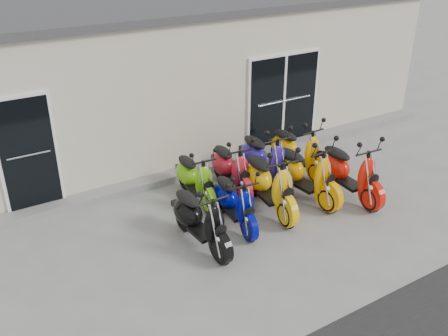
{
  "coord_description": "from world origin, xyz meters",
  "views": [
    {
      "loc": [
        -4.47,
        -6.67,
        4.97
      ],
      "look_at": [
        0.0,
        0.6,
        0.75
      ],
      "focal_mm": 40.0,
      "sensor_mm": 36.0,
      "label": 1
    }
  ],
  "objects_px": {
    "scooter_front_red": "(350,165)",
    "scooter_back_red": "(231,162)",
    "scooter_front_orange_a": "(269,176)",
    "scooter_back_yellow": "(298,144)",
    "scooter_front_black": "(200,212)",
    "scooter_front_blue": "(235,196)",
    "scooter_back_green": "(195,172)",
    "scooter_front_orange_b": "(305,166)",
    "scooter_back_blue": "(265,153)"
  },
  "relations": [
    {
      "from": "scooter_front_red",
      "to": "scooter_back_red",
      "type": "height_order",
      "value": "scooter_front_red"
    },
    {
      "from": "scooter_front_red",
      "to": "scooter_front_orange_a",
      "type": "bearing_deg",
      "value": 170.19
    },
    {
      "from": "scooter_back_yellow",
      "to": "scooter_front_black",
      "type": "bearing_deg",
      "value": -161.05
    },
    {
      "from": "scooter_front_blue",
      "to": "scooter_back_yellow",
      "type": "distance_m",
      "value": 2.54
    },
    {
      "from": "scooter_back_green",
      "to": "scooter_back_yellow",
      "type": "xyz_separation_m",
      "value": [
        2.47,
        -0.08,
        0.06
      ]
    },
    {
      "from": "scooter_front_blue",
      "to": "scooter_back_green",
      "type": "height_order",
      "value": "scooter_back_green"
    },
    {
      "from": "scooter_front_black",
      "to": "scooter_back_green",
      "type": "xyz_separation_m",
      "value": [
        0.67,
        1.4,
        -0.04
      ]
    },
    {
      "from": "scooter_front_orange_b",
      "to": "scooter_front_orange_a",
      "type": "bearing_deg",
      "value": 175.47
    },
    {
      "from": "scooter_front_orange_a",
      "to": "scooter_back_red",
      "type": "bearing_deg",
      "value": 108.48
    },
    {
      "from": "scooter_front_black",
      "to": "scooter_front_orange_a",
      "type": "bearing_deg",
      "value": 9.14
    },
    {
      "from": "scooter_front_black",
      "to": "scooter_front_blue",
      "type": "distance_m",
      "value": 0.87
    },
    {
      "from": "scooter_back_red",
      "to": "scooter_back_blue",
      "type": "xyz_separation_m",
      "value": [
        0.77,
        -0.08,
        0.06
      ]
    },
    {
      "from": "scooter_front_black",
      "to": "scooter_front_red",
      "type": "bearing_deg",
      "value": -3.51
    },
    {
      "from": "scooter_front_orange_a",
      "to": "scooter_back_yellow",
      "type": "relative_size",
      "value": 1.07
    },
    {
      "from": "scooter_back_blue",
      "to": "scooter_front_black",
      "type": "bearing_deg",
      "value": -146.89
    },
    {
      "from": "scooter_front_red",
      "to": "scooter_back_blue",
      "type": "height_order",
      "value": "scooter_front_red"
    },
    {
      "from": "scooter_front_black",
      "to": "scooter_back_green",
      "type": "relative_size",
      "value": 1.06
    },
    {
      "from": "scooter_front_blue",
      "to": "scooter_back_green",
      "type": "relative_size",
      "value": 0.98
    },
    {
      "from": "scooter_back_red",
      "to": "scooter_back_blue",
      "type": "height_order",
      "value": "scooter_back_blue"
    },
    {
      "from": "scooter_front_blue",
      "to": "scooter_back_blue",
      "type": "height_order",
      "value": "scooter_back_blue"
    },
    {
      "from": "scooter_front_blue",
      "to": "scooter_front_red",
      "type": "relative_size",
      "value": 0.86
    },
    {
      "from": "scooter_back_yellow",
      "to": "scooter_back_red",
      "type": "bearing_deg",
      "value": 174.69
    },
    {
      "from": "scooter_front_orange_a",
      "to": "scooter_front_red",
      "type": "distance_m",
      "value": 1.72
    },
    {
      "from": "scooter_front_blue",
      "to": "scooter_back_blue",
      "type": "relative_size",
      "value": 0.86
    },
    {
      "from": "scooter_front_black",
      "to": "scooter_front_red",
      "type": "distance_m",
      "value": 3.34
    },
    {
      "from": "scooter_front_blue",
      "to": "scooter_back_green",
      "type": "distance_m",
      "value": 1.17
    },
    {
      "from": "scooter_back_green",
      "to": "scooter_front_blue",
      "type": "bearing_deg",
      "value": -77.88
    },
    {
      "from": "scooter_front_black",
      "to": "scooter_front_orange_b",
      "type": "relative_size",
      "value": 0.92
    },
    {
      "from": "scooter_front_orange_b",
      "to": "scooter_back_blue",
      "type": "bearing_deg",
      "value": 102.16
    },
    {
      "from": "scooter_front_black",
      "to": "scooter_front_orange_a",
      "type": "distance_m",
      "value": 1.71
    },
    {
      "from": "scooter_front_orange_a",
      "to": "scooter_back_yellow",
      "type": "height_order",
      "value": "scooter_front_orange_a"
    },
    {
      "from": "scooter_front_blue",
      "to": "scooter_back_blue",
      "type": "xyz_separation_m",
      "value": [
        1.41,
        1.04,
        0.1
      ]
    },
    {
      "from": "scooter_back_red",
      "to": "scooter_front_orange_b",
      "type": "bearing_deg",
      "value": -36.7
    },
    {
      "from": "scooter_front_orange_b",
      "to": "scooter_back_blue",
      "type": "relative_size",
      "value": 1.02
    },
    {
      "from": "scooter_front_black",
      "to": "scooter_front_blue",
      "type": "xyz_separation_m",
      "value": [
        0.84,
        0.24,
        -0.05
      ]
    },
    {
      "from": "scooter_front_blue",
      "to": "scooter_front_orange_b",
      "type": "height_order",
      "value": "scooter_front_orange_b"
    },
    {
      "from": "scooter_front_blue",
      "to": "scooter_back_red",
      "type": "relative_size",
      "value": 0.94
    },
    {
      "from": "scooter_back_red",
      "to": "scooter_back_yellow",
      "type": "xyz_separation_m",
      "value": [
        1.67,
        -0.04,
        0.03
      ]
    },
    {
      "from": "scooter_front_red",
      "to": "scooter_front_orange_b",
      "type": "bearing_deg",
      "value": 157.3
    },
    {
      "from": "scooter_back_green",
      "to": "scooter_front_black",
      "type": "bearing_deg",
      "value": -111.89
    },
    {
      "from": "scooter_front_black",
      "to": "scooter_front_red",
      "type": "relative_size",
      "value": 0.94
    },
    {
      "from": "scooter_front_red",
      "to": "scooter_back_blue",
      "type": "distance_m",
      "value": 1.73
    },
    {
      "from": "scooter_front_orange_b",
      "to": "scooter_back_green",
      "type": "distance_m",
      "value": 2.14
    },
    {
      "from": "scooter_front_orange_a",
      "to": "scooter_back_yellow",
      "type": "bearing_deg",
      "value": 40.85
    },
    {
      "from": "scooter_back_red",
      "to": "scooter_back_yellow",
      "type": "relative_size",
      "value": 0.95
    },
    {
      "from": "scooter_front_orange_a",
      "to": "scooter_back_blue",
      "type": "xyz_separation_m",
      "value": [
        0.57,
        0.94,
        -0.02
      ]
    },
    {
      "from": "scooter_front_orange_a",
      "to": "scooter_back_yellow",
      "type": "xyz_separation_m",
      "value": [
        1.47,
        0.97,
        -0.05
      ]
    },
    {
      "from": "scooter_front_orange_a",
      "to": "scooter_front_orange_b",
      "type": "distance_m",
      "value": 0.86
    },
    {
      "from": "scooter_front_blue",
      "to": "scooter_back_blue",
      "type": "distance_m",
      "value": 1.75
    },
    {
      "from": "scooter_front_blue",
      "to": "scooter_back_yellow",
      "type": "relative_size",
      "value": 0.89
    }
  ]
}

